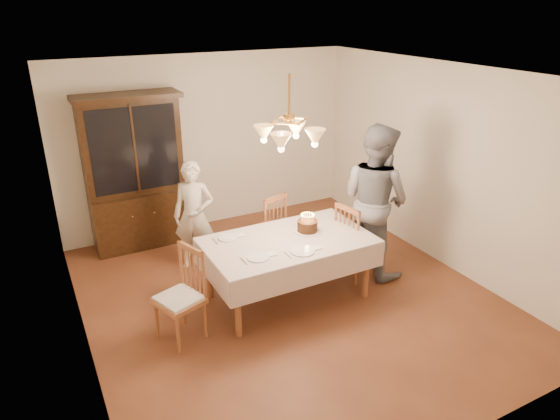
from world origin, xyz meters
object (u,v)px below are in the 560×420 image
elderly_woman (194,216)px  birthday_cake (307,226)px  dining_table (288,245)px  china_hutch (135,175)px  chair_far_side (266,232)px

elderly_woman → birthday_cake: 1.53m
dining_table → china_hutch: 2.57m
dining_table → chair_far_side: chair_far_side is taller
chair_far_side → birthday_cake: size_ratio=3.33×
chair_far_side → birthday_cake: 0.91m
china_hutch → chair_far_side: bearing=-45.4°
dining_table → elderly_woman: bearing=119.8°
chair_far_side → elderly_woman: (-0.86, 0.34, 0.28)m
chair_far_side → elderly_woman: bearing=158.4°
china_hutch → chair_far_side: (1.34, -1.36, -0.60)m
dining_table → elderly_woman: size_ratio=1.31×
china_hutch → elderly_woman: (0.48, -1.02, -0.32)m
china_hutch → birthday_cake: size_ratio=7.20×
china_hutch → birthday_cake: china_hutch is taller
elderly_woman → dining_table: bearing=-28.3°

